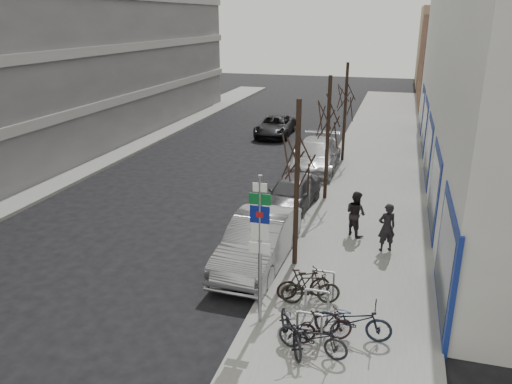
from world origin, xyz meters
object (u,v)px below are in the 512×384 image
Objects in this scene: bike_mid_curb at (353,317)px; bike_far_inner at (304,283)px; bike_near_left at (292,325)px; bike_far_curb at (313,334)px; parked_car_back at (315,156)px; lane_car at (275,126)px; meter_mid at (309,191)px; pedestrian_far at (356,213)px; tree_near at (298,145)px; parked_car_front at (258,242)px; bike_mid_inner at (311,288)px; parked_car_mid at (292,193)px; meter_front at (278,246)px; tree_far at (346,89)px; pedestrian_near at (387,227)px; tree_mid at (329,109)px; meter_back at (328,157)px; bike_rack at (317,300)px; highway_sign_pole at (260,242)px; bike_near_right at (323,326)px.

bike_far_inner is at bearing 44.75° from bike_mid_curb.
bike_far_curb is (0.55, -0.16, -0.03)m from bike_near_left.
parked_car_back is 1.18× the size of lane_car.
meter_mid is 0.74× the size of pedestrian_far.
tree_near is 2.85× the size of bike_mid_curb.
bike_far_inner is at bearing -82.74° from parked_car_back.
bike_far_inner is (-1.53, 1.49, -0.11)m from bike_mid_curb.
parked_car_back is at bearing 91.62° from parked_car_front.
pedestrian_far reaches higher than bike_near_left.
parked_car_front is at bearing 28.39° from bike_mid_inner.
pedestrian_far reaches higher than parked_car_mid.
meter_front is 11.41m from parked_car_back.
tree_far is 4.33× the size of meter_mid.
bike_mid_curb is 5.36m from pedestrian_near.
bike_far_curb is (1.36, -10.92, -3.42)m from tree_mid.
bike_mid_inner is 0.34× the size of lane_car.
meter_mid is 14.34m from lane_car.
pedestrian_near is (3.25, -8.72, 0.09)m from meter_back.
tree_mid reaches higher than meter_mid.
tree_mid reaches higher than parked_car_mid.
bike_far_inner is at bearing -69.77° from parked_car_mid.
bike_rack is at bearing 46.88° from bike_near_left.
bike_rack is at bearing -75.36° from lane_car.
bike_near_right is at bearing -13.84° from highway_sign_pole.
bike_mid_curb is at bearing -48.82° from meter_front.
bike_near_left reaches higher than bike_far_inner.
meter_back is at bearing 87.56° from parked_car_mid.
meter_back is at bearing -61.09° from lane_car.
bike_mid_inner is 0.33m from bike_far_inner.
tree_far is 4.33× the size of meter_front.
bike_near_right is 9.41m from parked_car_mid.
pedestrian_far is (2.86, 2.99, 0.17)m from parked_car_front.
tree_far is 8.36m from lane_car.
parked_car_back is (-1.20, 4.38, -3.27)m from tree_mid.
parked_car_back is (-2.01, 15.14, 0.12)m from bike_near_left.
pedestrian_far is at bearing -71.52° from parked_car_back.
highway_sign_pole is 2.44× the size of pedestrian_near.
meter_back is (0.00, 5.50, 0.00)m from meter_mid.
parked_car_back is at bearing 152.97° from meter_back.
tree_near is 0.96× the size of parked_car_back.
bike_mid_curb is at bearing -72.69° from meter_mid.
bike_far_inner is at bearing 25.51° from bike_far_curb.
pedestrian_near reaches higher than bike_far_curb.
bike_mid_curb is 6.40m from pedestrian_far.
bike_near_right is (0.33, -1.04, -0.04)m from bike_rack.
bike_mid_inner is at bearing 38.86° from pedestrian_near.
highway_sign_pole is at bearing 88.18° from bike_mid_curb.
parked_car_mid is 14.03m from lane_car.
bike_rack is 0.45× the size of parked_car_front.
tree_far reaches higher than bike_far_inner.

